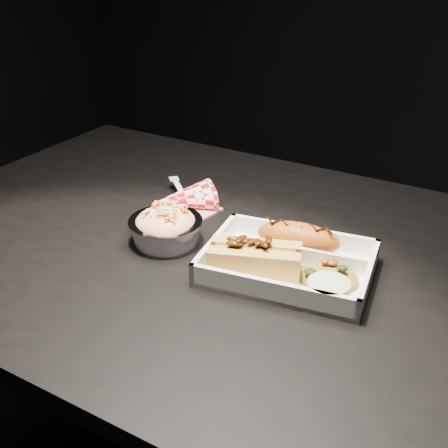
{
  "coord_description": "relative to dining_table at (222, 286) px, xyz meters",
  "views": [
    {
      "loc": [
        0.42,
        -0.71,
        1.22
      ],
      "look_at": [
        0.03,
        -0.04,
        0.81
      ],
      "focal_mm": 45.0,
      "sensor_mm": 36.0,
      "label": 1
    }
  ],
  "objects": [
    {
      "name": "dining_table",
      "position": [
        0.0,
        0.0,
        0.0
      ],
      "size": [
        1.2,
        0.8,
        0.75
      ],
      "color": "black",
      "rests_on": "ground"
    },
    {
      "name": "food_tray",
      "position": [
        0.13,
        -0.03,
        0.1
      ],
      "size": [
        0.27,
        0.22,
        0.04
      ],
      "rotation": [
        0.0,
        0.0,
        0.15
      ],
      "color": "white",
      "rests_on": "dining_table"
    },
    {
      "name": "fried_pastry",
      "position": [
        0.13,
        0.02,
        0.12
      ],
      "size": [
        0.14,
        0.07,
        0.05
      ],
      "primitive_type": "ellipsoid",
      "rotation": [
        0.0,
        0.0,
        0.15
      ],
      "color": "#B25411",
      "rests_on": "food_tray"
    },
    {
      "name": "hotdog",
      "position": [
        0.09,
        -0.06,
        0.12
      ],
      "size": [
        0.15,
        0.1,
        0.06
      ],
      "rotation": [
        0.0,
        0.0,
        0.35
      ],
      "color": "gold",
      "rests_on": "food_tray"
    },
    {
      "name": "fried_rice_mound",
      "position": [
        0.2,
        -0.03,
        0.11
      ],
      "size": [
        0.1,
        0.09,
        0.03
      ],
      "primitive_type": "ellipsoid",
      "rotation": [
        0.0,
        0.0,
        0.15
      ],
      "color": "#AE8432",
      "rests_on": "food_tray"
    },
    {
      "name": "cupcake_liner",
      "position": [
        0.22,
        -0.08,
        0.11
      ],
      "size": [
        0.06,
        0.06,
        0.03
      ],
      "primitive_type": "cylinder",
      "color": "#BAD8A3",
      "rests_on": "food_tray"
    },
    {
      "name": "foil_coleslaw_cup",
      "position": [
        -0.08,
        -0.05,
        0.12
      ],
      "size": [
        0.12,
        0.12,
        0.07
      ],
      "color": "silver",
      "rests_on": "dining_table"
    },
    {
      "name": "napkin_fork",
      "position": [
        -0.13,
        0.08,
        0.11
      ],
      "size": [
        0.15,
        0.15,
        0.1
      ],
      "rotation": [
        0.0,
        0.0,
        -0.75
      ],
      "color": "red",
      "rests_on": "dining_table"
    }
  ]
}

